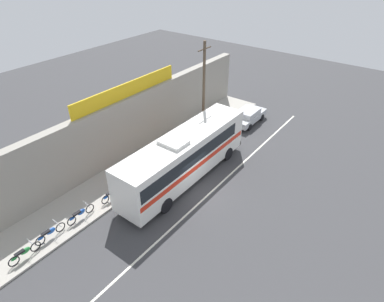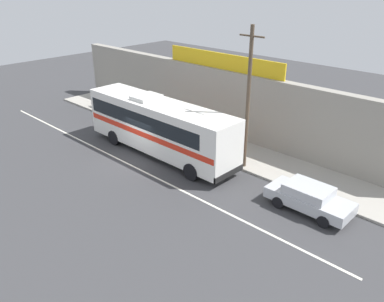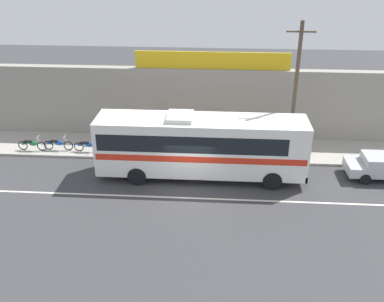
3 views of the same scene
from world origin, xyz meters
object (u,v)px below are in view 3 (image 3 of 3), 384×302
at_px(motorcycle_green, 89,145).
at_px(intercity_bus, 200,144).
at_px(motorcycle_purple, 126,147).
at_px(pedestrian_by_curb, 251,138).
at_px(motorcycle_blue, 32,144).
at_px(motorcycle_orange, 58,144).
at_px(parked_car, 384,166).
at_px(utility_pole, 295,93).

bearing_deg(motorcycle_green, intercity_bus, -19.13).
bearing_deg(motorcycle_purple, pedestrian_by_curb, 5.49).
height_order(motorcycle_blue, motorcycle_orange, same).
bearing_deg(motorcycle_orange, motorcycle_green, -2.64).
xyz_separation_m(parked_car, pedestrian_by_curb, (-7.44, 2.53, 0.36)).
bearing_deg(motorcycle_orange, motorcycle_blue, -174.14).
bearing_deg(motorcycle_green, motorcycle_blue, -178.82).
relative_size(intercity_bus, parked_car, 2.75).
distance_m(intercity_bus, motorcycle_purple, 5.50).
height_order(parked_car, motorcycle_orange, parked_car).
distance_m(parked_car, motorcycle_blue, 21.47).
xyz_separation_m(utility_pole, motorcycle_orange, (-14.58, 0.42, -3.89)).
xyz_separation_m(parked_car, motorcycle_green, (-17.70, 1.91, -0.17)).
relative_size(utility_pole, motorcycle_blue, 4.49).
distance_m(utility_pole, motorcycle_blue, 16.69).
relative_size(motorcycle_orange, motorcycle_purple, 1.00).
distance_m(parked_car, pedestrian_by_curb, 7.87).
xyz_separation_m(motorcycle_purple, pedestrian_by_curb, (7.79, 0.75, 0.53)).
distance_m(intercity_bus, motorcycle_orange, 9.71).
xyz_separation_m(motorcycle_blue, motorcycle_green, (3.69, 0.08, 0.00)).
bearing_deg(parked_car, motorcycle_orange, 174.19).
height_order(intercity_bus, parked_car, intercity_bus).
height_order(utility_pole, motorcycle_orange, utility_pole).
bearing_deg(pedestrian_by_curb, parked_car, -18.82).
height_order(intercity_bus, motorcycle_green, intercity_bus).
relative_size(motorcycle_blue, pedestrian_by_curb, 1.13).
distance_m(intercity_bus, pedestrian_by_curb, 4.48).
bearing_deg(motorcycle_blue, motorcycle_purple, -0.48).
xyz_separation_m(motorcycle_orange, pedestrian_by_curb, (12.30, 0.53, 0.53)).
bearing_deg(utility_pole, parked_car, -17.08).
bearing_deg(motorcycle_purple, intercity_bus, -26.60).
bearing_deg(motorcycle_purple, motorcycle_orange, 177.19).
relative_size(intercity_bus, motorcycle_orange, 6.07).
distance_m(intercity_bus, motorcycle_blue, 11.25).
relative_size(parked_car, utility_pole, 0.51).
xyz_separation_m(utility_pole, motorcycle_purple, (-10.07, 0.20, -3.89)).
bearing_deg(intercity_bus, parked_car, 3.19).
distance_m(intercity_bus, parked_car, 10.60).
height_order(intercity_bus, motorcycle_orange, intercity_bus).
relative_size(motorcycle_orange, pedestrian_by_curb, 1.17).
bearing_deg(motorcycle_orange, intercity_bus, -15.67).
bearing_deg(motorcycle_green, motorcycle_purple, -2.96).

